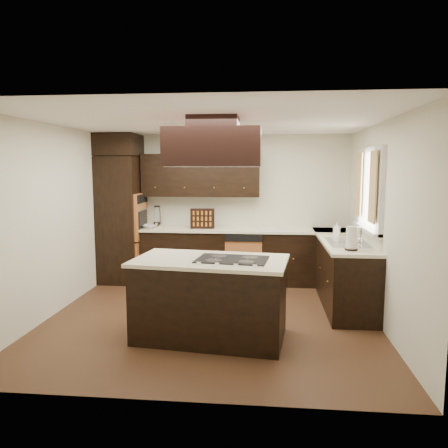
% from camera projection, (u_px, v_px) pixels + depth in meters
% --- Properties ---
extents(floor, '(4.20, 4.20, 0.02)m').
position_uv_depth(floor, '(212.00, 317.00, 5.71)').
color(floor, brown).
rests_on(floor, ground).
extents(ceiling, '(4.20, 4.20, 0.02)m').
position_uv_depth(ceiling, '(211.00, 121.00, 5.39)').
color(ceiling, white).
rests_on(ceiling, ground).
extents(wall_back, '(4.20, 0.02, 2.50)m').
position_uv_depth(wall_back, '(227.00, 207.00, 7.63)').
color(wall_back, beige).
rests_on(wall_back, ground).
extents(wall_front, '(4.20, 0.02, 2.50)m').
position_uv_depth(wall_front, '(178.00, 255.00, 3.47)').
color(wall_front, beige).
rests_on(wall_front, ground).
extents(wall_left, '(0.02, 4.20, 2.50)m').
position_uv_depth(wall_left, '(53.00, 220.00, 5.76)').
color(wall_left, beige).
rests_on(wall_left, ground).
extents(wall_right, '(0.02, 4.20, 2.50)m').
position_uv_depth(wall_right, '(382.00, 224.00, 5.34)').
color(wall_right, beige).
rests_on(wall_right, ground).
extents(oven_column, '(0.65, 0.75, 2.12)m').
position_uv_depth(oven_column, '(121.00, 220.00, 7.43)').
color(oven_column, black).
rests_on(oven_column, floor).
extents(wall_oven_face, '(0.05, 0.62, 0.78)m').
position_uv_depth(wall_oven_face, '(141.00, 216.00, 7.39)').
color(wall_oven_face, '#C16F37').
rests_on(wall_oven_face, oven_column).
extents(base_cabinets_back, '(2.93, 0.60, 0.88)m').
position_uv_depth(base_cabinets_back, '(227.00, 256.00, 7.43)').
color(base_cabinets_back, black).
rests_on(base_cabinets_back, floor).
extents(base_cabinets_right, '(0.60, 2.40, 0.88)m').
position_uv_depth(base_cabinets_right, '(342.00, 271.00, 6.37)').
color(base_cabinets_right, black).
rests_on(base_cabinets_right, floor).
extents(countertop_back, '(2.93, 0.63, 0.04)m').
position_uv_depth(countertop_back, '(227.00, 230.00, 7.35)').
color(countertop_back, beige).
rests_on(countertop_back, base_cabinets_back).
extents(countertop_right, '(0.63, 2.40, 0.04)m').
position_uv_depth(countertop_right, '(342.00, 240.00, 6.31)').
color(countertop_right, beige).
rests_on(countertop_right, base_cabinets_right).
extents(upper_cabinets, '(2.00, 0.34, 0.72)m').
position_uv_depth(upper_cabinets, '(201.00, 175.00, 7.42)').
color(upper_cabinets, black).
rests_on(upper_cabinets, wall_back).
extents(dishwasher_front, '(0.60, 0.05, 0.72)m').
position_uv_depth(dishwasher_front, '(243.00, 263.00, 7.11)').
color(dishwasher_front, '#C16F37').
rests_on(dishwasher_front, floor).
extents(window_frame, '(0.06, 1.32, 1.12)m').
position_uv_depth(window_frame, '(370.00, 189.00, 5.84)').
color(window_frame, silver).
rests_on(window_frame, wall_right).
extents(window_pane, '(0.00, 1.20, 1.00)m').
position_uv_depth(window_pane, '(372.00, 189.00, 5.84)').
color(window_pane, white).
rests_on(window_pane, wall_right).
extents(curtain_left, '(0.02, 0.34, 0.90)m').
position_uv_depth(curtain_left, '(373.00, 187.00, 5.42)').
color(curtain_left, beige).
rests_on(curtain_left, wall_right).
extents(curtain_right, '(0.02, 0.34, 0.90)m').
position_uv_depth(curtain_right, '(359.00, 184.00, 6.25)').
color(curtain_right, beige).
rests_on(curtain_right, wall_right).
extents(sink_rim, '(0.52, 0.84, 0.01)m').
position_uv_depth(sink_rim, '(347.00, 242.00, 5.96)').
color(sink_rim, silver).
rests_on(sink_rim, countertop_right).
extents(island, '(1.74, 1.08, 0.88)m').
position_uv_depth(island, '(210.00, 300.00, 4.96)').
color(island, black).
rests_on(island, floor).
extents(island_top, '(1.81, 1.15, 0.04)m').
position_uv_depth(island_top, '(210.00, 261.00, 4.90)').
color(island_top, beige).
rests_on(island_top, island).
extents(cooktop, '(0.83, 0.61, 0.01)m').
position_uv_depth(cooktop, '(232.00, 259.00, 4.85)').
color(cooktop, black).
rests_on(cooktop, island_top).
extents(range_hood, '(1.05, 0.72, 0.42)m').
position_uv_depth(range_hood, '(214.00, 148.00, 4.88)').
color(range_hood, black).
rests_on(range_hood, ceiling).
extents(hood_duct, '(0.55, 0.50, 0.13)m').
position_uv_depth(hood_duct, '(214.00, 123.00, 4.85)').
color(hood_duct, black).
rests_on(hood_duct, ceiling).
extents(blender_base, '(0.15, 0.15, 0.10)m').
position_uv_depth(blender_base, '(158.00, 225.00, 7.40)').
color(blender_base, silver).
rests_on(blender_base, countertop_back).
extents(blender_pitcher, '(0.13, 0.13, 0.26)m').
position_uv_depth(blender_pitcher, '(157.00, 215.00, 7.38)').
color(blender_pitcher, silver).
rests_on(blender_pitcher, blender_base).
extents(spice_rack, '(0.41, 0.14, 0.34)m').
position_uv_depth(spice_rack, '(202.00, 219.00, 7.34)').
color(spice_rack, black).
rests_on(spice_rack, countertop_back).
extents(mixing_bowl, '(0.33, 0.33, 0.06)m').
position_uv_depth(mixing_bowl, '(149.00, 226.00, 7.40)').
color(mixing_bowl, silver).
rests_on(mixing_bowl, countertop_back).
extents(soap_bottle, '(0.12, 0.12, 0.21)m').
position_uv_depth(soap_bottle, '(337.00, 228.00, 6.59)').
color(soap_bottle, silver).
rests_on(soap_bottle, countertop_right).
extents(paper_towel, '(0.14, 0.14, 0.30)m').
position_uv_depth(paper_towel, '(352.00, 238.00, 5.39)').
color(paper_towel, silver).
rests_on(paper_towel, countertop_right).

